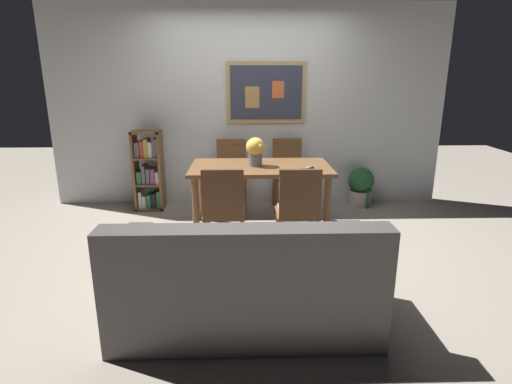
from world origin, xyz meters
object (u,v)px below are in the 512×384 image
at_px(dining_chair_far_right, 287,168).
at_px(flower_vase, 256,150).
at_px(dining_table, 260,174).
at_px(potted_ivy, 361,186).
at_px(tv_remote, 308,168).
at_px(dining_chair_far_left, 231,169).
at_px(dining_chair_near_right, 298,206).
at_px(dining_chair_near_left, 224,206).
at_px(leather_couch, 246,286).
at_px(bookshelf, 149,172).

relative_size(dining_chair_far_right, flower_vase, 2.91).
relative_size(dining_table, dining_chair_far_right, 1.69).
bearing_deg(potted_ivy, tv_remote, -130.17).
bearing_deg(dining_chair_far_left, dining_chair_far_right, 2.98).
bearing_deg(dining_chair_near_right, dining_chair_near_left, 178.66).
distance_m(leather_couch, bookshelf, 2.95).
height_order(potted_ivy, flower_vase, flower_vase).
distance_m(dining_chair_near_left, potted_ivy, 2.42).
bearing_deg(dining_chair_near_right, dining_chair_far_left, 113.50).
height_order(dining_chair_near_right, bookshelf, bookshelf).
bearing_deg(dining_chair_near_left, dining_table, 64.19).
relative_size(dining_chair_far_right, leather_couch, 0.51).
distance_m(dining_table, potted_ivy, 1.68).
distance_m(dining_table, tv_remote, 0.55).
height_order(leather_couch, bookshelf, bookshelf).
relative_size(dining_chair_far_left, bookshelf, 0.88).
height_order(dining_table, bookshelf, bookshelf).
distance_m(dining_chair_near_left, leather_couch, 1.14).
relative_size(dining_table, potted_ivy, 2.65).
height_order(dining_chair_near_left, dining_chair_far_left, same).
bearing_deg(dining_chair_near_right, flower_vase, 115.64).
height_order(leather_couch, potted_ivy, leather_couch).
bearing_deg(flower_vase, bookshelf, 149.80).
bearing_deg(dining_chair_near_right, tv_remote, 73.68).
bearing_deg(dining_chair_far_right, dining_table, -115.96).
bearing_deg(flower_vase, dining_chair_far_right, 61.04).
xyz_separation_m(dining_table, dining_chair_far_right, (0.39, 0.79, -0.11)).
bearing_deg(dining_chair_near_left, flower_vase, 67.44).
relative_size(dining_chair_far_right, dining_chair_near_left, 1.00).
xyz_separation_m(leather_couch, tv_remote, (0.67, 1.67, 0.45)).
distance_m(leather_couch, flower_vase, 1.97).
bearing_deg(bookshelf, tv_remote, -27.42).
height_order(dining_chair_near_left, bookshelf, bookshelf).
bearing_deg(dining_chair_near_right, dining_chair_far_right, 87.81).
relative_size(dining_chair_near_right, flower_vase, 2.91).
height_order(dining_chair_far_right, potted_ivy, dining_chair_far_right).
xyz_separation_m(dining_chair_near_left, dining_chair_far_left, (0.03, 1.53, 0.00)).
bearing_deg(flower_vase, dining_chair_near_right, -64.36).
bearing_deg(dining_chair_far_right, dining_chair_near_left, -115.89).
relative_size(dining_chair_near_left, bookshelf, 0.88).
relative_size(bookshelf, potted_ivy, 1.78).
xyz_separation_m(bookshelf, flower_vase, (1.36, -0.79, 0.43)).
bearing_deg(dining_table, dining_chair_far_right, 64.04).
xyz_separation_m(leather_couch, bookshelf, (-1.24, 2.67, 0.18)).
bearing_deg(leather_couch, bookshelf, 115.00).
bearing_deg(dining_chair_far_left, dining_table, -65.33).
bearing_deg(flower_vase, dining_table, 1.80).
xyz_separation_m(dining_chair_near_right, tv_remote, (0.17, 0.59, 0.22)).
bearing_deg(dining_chair_far_left, bookshelf, 177.95).
bearing_deg(dining_chair_far_left, potted_ivy, 3.37).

